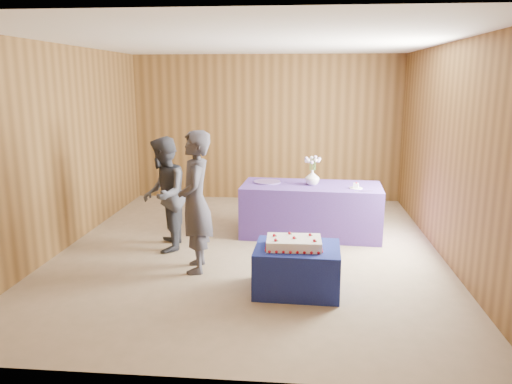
# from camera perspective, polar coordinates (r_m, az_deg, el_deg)

# --- Properties ---
(ground) EXTENTS (6.00, 6.00, 0.00)m
(ground) POSITION_cam_1_polar(r_m,az_deg,el_deg) (6.78, -0.68, -6.58)
(ground) COLOR gray
(ground) RESTS_ON ground
(room_shell) EXTENTS (5.04, 6.04, 2.72)m
(room_shell) POSITION_cam_1_polar(r_m,az_deg,el_deg) (6.41, -0.72, 8.82)
(room_shell) COLOR brown
(room_shell) RESTS_ON ground
(cake_table) EXTENTS (0.93, 0.73, 0.50)m
(cake_table) POSITION_cam_1_polar(r_m,az_deg,el_deg) (5.45, 4.71, -8.75)
(cake_table) COLOR navy
(cake_table) RESTS_ON ground
(serving_table) EXTENTS (2.05, 1.01, 0.75)m
(serving_table) POSITION_cam_1_polar(r_m,az_deg,el_deg) (7.35, 6.30, -2.05)
(serving_table) COLOR #4E3593
(serving_table) RESTS_ON ground
(sheet_cake) EXTENTS (0.61, 0.43, 0.14)m
(sheet_cake) POSITION_cam_1_polar(r_m,az_deg,el_deg) (5.31, 4.35, -5.82)
(sheet_cake) COLOR white
(sheet_cake) RESTS_ON cake_table
(vase) EXTENTS (0.27, 0.27, 0.22)m
(vase) POSITION_cam_1_polar(r_m,az_deg,el_deg) (7.26, 6.44, 1.67)
(vase) COLOR silver
(vase) RESTS_ON serving_table
(flower_spray) EXTENTS (0.24, 0.24, 0.18)m
(flower_spray) POSITION_cam_1_polar(r_m,az_deg,el_deg) (7.22, 6.49, 3.70)
(flower_spray) COLOR #346A2A
(flower_spray) RESTS_ON vase
(platter) EXTENTS (0.54, 0.54, 0.02)m
(platter) POSITION_cam_1_polar(r_m,az_deg,el_deg) (7.39, 1.27, 1.16)
(platter) COLOR #694D9B
(platter) RESTS_ON serving_table
(plate) EXTENTS (0.19, 0.19, 0.01)m
(plate) POSITION_cam_1_polar(r_m,az_deg,el_deg) (7.12, 11.35, 0.44)
(plate) COLOR silver
(plate) RESTS_ON serving_table
(cake_slice) EXTENTS (0.09, 0.08, 0.09)m
(cake_slice) POSITION_cam_1_polar(r_m,az_deg,el_deg) (7.11, 11.36, 0.75)
(cake_slice) COLOR white
(cake_slice) RESTS_ON plate
(knife) EXTENTS (0.26, 0.08, 0.00)m
(knife) POSITION_cam_1_polar(r_m,az_deg,el_deg) (6.96, 12.21, 0.08)
(knife) COLOR silver
(knife) RESTS_ON serving_table
(guest_left) EXTENTS (0.50, 0.67, 1.68)m
(guest_left) POSITION_cam_1_polar(r_m,az_deg,el_deg) (5.88, -6.95, -1.16)
(guest_left) COLOR #373640
(guest_left) RESTS_ON ground
(guest_right) EXTENTS (0.69, 0.82, 1.52)m
(guest_right) POSITION_cam_1_polar(r_m,az_deg,el_deg) (6.69, -10.48, -0.28)
(guest_right) COLOR #373842
(guest_right) RESTS_ON ground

